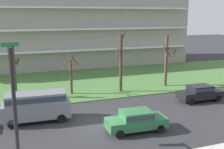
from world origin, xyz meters
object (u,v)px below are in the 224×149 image
Objects in this scene: tree_far_right at (167,60)px; traffic_signal_mast at (13,88)px; sedan_black_center_left at (200,92)px; van_gray_near_right at (36,105)px; tree_center at (71,73)px; tree_right at (121,62)px; sedan_green_center_right at (136,120)px; tree_left at (14,71)px.

traffic_signal_mast is at bearing -141.61° from tree_far_right.
van_gray_near_right is at bearing 1.43° from sedan_black_center_left.
tree_right is (5.33, -0.90, 1.04)m from tree_center.
traffic_signal_mast is (-5.81, -13.97, 2.42)m from tree_center.
sedan_black_center_left is 15.63m from van_gray_near_right.
sedan_black_center_left and sedan_green_center_right have the same top height.
tree_right is 1.12× the size of tree_far_right.
tree_right is at bearing -6.78° from tree_left.
tree_center is 0.99× the size of sedan_black_center_left.
tree_center is 11.48m from sedan_green_center_right.
van_gray_near_right is at bearing 77.60° from traffic_signal_mast.
van_gray_near_right is (-9.52, -5.72, -1.96)m from tree_right.
tree_left is 1.20× the size of sedan_green_center_right.
sedan_black_center_left is at bearing -43.19° from tree_right.
tree_left is 1.02× the size of van_gray_near_right.
tree_left is 0.88× the size of tree_far_right.
sedan_green_center_right is (-2.90, -10.22, -2.48)m from tree_right.
van_gray_near_right is (1.41, -7.02, -1.44)m from tree_left.
sedan_green_center_right is at bearing 148.22° from van_gray_near_right.
van_gray_near_right is at bearing -122.35° from tree_center.
traffic_signal_mast is at bearing -112.59° from tree_center.
tree_left is at bearing 175.96° from tree_center.
tree_left is at bearing 89.17° from traffic_signal_mast.
sedan_black_center_left is at bearing -30.12° from tree_center.
tree_far_right is 1.15× the size of van_gray_near_right.
tree_far_right reaches higher than tree_center.
tree_center is at bearing 170.37° from tree_right.
van_gray_near_right is (-4.20, -6.63, -0.92)m from tree_center.
sedan_green_center_right is at bearing -129.70° from tree_far_right.
tree_right is 1.29× the size of van_gray_near_right.
traffic_signal_mast is (-1.62, -7.35, 3.34)m from van_gray_near_right.
tree_right is 1.52× the size of sedan_green_center_right.
tree_far_right is at bearing -155.69° from van_gray_near_right.
van_gray_near_right is at bearing 148.78° from sedan_green_center_right.
tree_right reaches higher than sedan_black_center_left.
tree_right is at bearing -41.76° from sedan_black_center_left.
traffic_signal_mast reaches higher than tree_center.
tree_center is 0.72× the size of tree_far_right.
sedan_black_center_left is 0.99× the size of sedan_green_center_right.
tree_right is 17.23m from traffic_signal_mast.
sedan_black_center_left is 0.64× the size of traffic_signal_mast.
tree_left is 1.21× the size of sedan_black_center_left.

